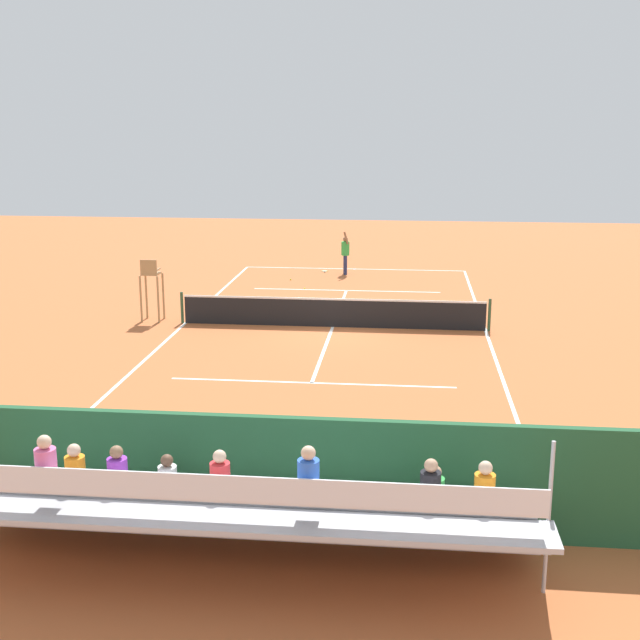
% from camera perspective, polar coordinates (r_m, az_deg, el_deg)
% --- Properties ---
extents(ground_plane, '(60.00, 60.00, 0.00)m').
position_cam_1_polar(ground_plane, '(27.56, 0.88, -0.48)').
color(ground_plane, '#BC6033').
extents(court_line_markings, '(10.10, 22.20, 0.01)m').
position_cam_1_polar(court_line_markings, '(27.59, 0.89, -0.45)').
color(court_line_markings, white).
rests_on(court_line_markings, ground).
extents(tennis_net, '(10.30, 0.10, 1.07)m').
position_cam_1_polar(tennis_net, '(27.44, 0.88, 0.54)').
color(tennis_net, black).
rests_on(tennis_net, ground).
extents(backdrop_wall, '(18.00, 0.16, 2.00)m').
position_cam_1_polar(backdrop_wall, '(14.06, -4.39, -10.40)').
color(backdrop_wall, '#235633').
rests_on(backdrop_wall, ground).
extents(bleacher_stand, '(9.06, 2.40, 2.48)m').
position_cam_1_polar(bleacher_stand, '(12.86, -5.34, -13.00)').
color(bleacher_stand, '#B2B2B7').
rests_on(bleacher_stand, ground).
extents(umpire_chair, '(0.67, 0.67, 2.14)m').
position_cam_1_polar(umpire_chair, '(28.69, -11.51, 2.50)').
color(umpire_chair, '#A88456').
rests_on(umpire_chair, ground).
extents(courtside_bench, '(1.80, 0.40, 0.93)m').
position_cam_1_polar(courtside_bench, '(14.72, 8.60, -11.26)').
color(courtside_bench, '#9E754C').
rests_on(courtside_bench, ground).
extents(equipment_bag, '(0.90, 0.36, 0.36)m').
position_cam_1_polar(equipment_bag, '(14.78, 1.68, -12.62)').
color(equipment_bag, '#334C8C').
rests_on(equipment_bag, ground).
extents(tennis_player, '(0.42, 0.55, 1.93)m').
position_cam_1_polar(tennis_player, '(36.82, 1.75, 4.72)').
color(tennis_player, navy).
rests_on(tennis_player, ground).
extents(tennis_racket, '(0.34, 0.58, 0.03)m').
position_cam_1_polar(tennis_racket, '(37.64, 0.32, 3.37)').
color(tennis_racket, black).
rests_on(tennis_racket, ground).
extents(tennis_ball_near, '(0.07, 0.07, 0.07)m').
position_cam_1_polar(tennis_ball_near, '(33.71, -1.06, 2.19)').
color(tennis_ball_near, '#CCDB33').
rests_on(tennis_ball_near, ground).
extents(tennis_ball_far, '(0.07, 0.07, 0.07)m').
position_cam_1_polar(tennis_ball_far, '(35.59, -2.03, 2.80)').
color(tennis_ball_far, '#CCDB33').
rests_on(tennis_ball_far, ground).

